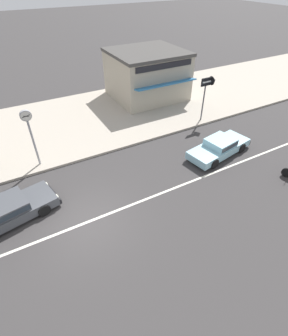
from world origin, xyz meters
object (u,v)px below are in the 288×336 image
object	(u,v)px
sedan_dark_grey_0	(9,210)
shopfront_corner_warung	(147,74)
street_clock	(29,126)
arrow_signboard	(211,84)
sedan_pale_blue_1	(219,147)

from	to	relation	value
sedan_dark_grey_0	shopfront_corner_warung	world-z (taller)	shopfront_corner_warung
street_clock	shopfront_corner_warung	distance (m)	12.12
sedan_dark_grey_0	arrow_signboard	xyz separation A→B (m)	(14.48, 3.41, 2.33)
street_clock	shopfront_corner_warung	size ratio (longest dim) A/B	0.55
street_clock	shopfront_corner_warung	bearing A→B (deg)	28.92
sedan_dark_grey_0	shopfront_corner_warung	distance (m)	15.83
sedan_pale_blue_1	shopfront_corner_warung	world-z (taller)	shopfront_corner_warung
sedan_dark_grey_0	arrow_signboard	distance (m)	15.06
street_clock	shopfront_corner_warung	world-z (taller)	shopfront_corner_warung
sedan_dark_grey_0	sedan_pale_blue_1	world-z (taller)	same
sedan_pale_blue_1	sedan_dark_grey_0	bearing A→B (deg)	177.17
sedan_dark_grey_0	sedan_pale_blue_1	xyz separation A→B (m)	(12.23, -0.60, -0.00)
shopfront_corner_warung	arrow_signboard	bearing A→B (deg)	-72.89
street_clock	arrow_signboard	bearing A→B (deg)	-0.67
sedan_pale_blue_1	street_clock	size ratio (longest dim) A/B	1.35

